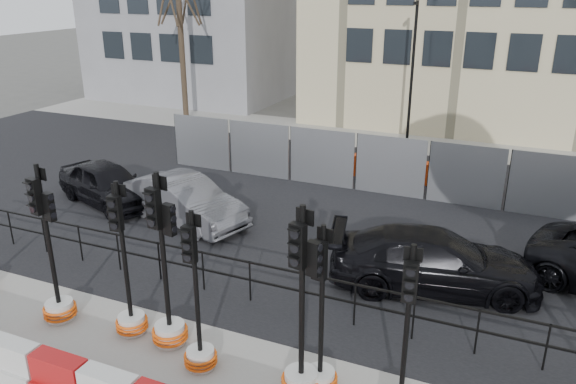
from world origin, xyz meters
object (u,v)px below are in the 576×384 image
at_px(traffic_signal_h, 402,383).
at_px(car_a, 107,184).
at_px(traffic_signal_d, 168,306).
at_px(car_c, 434,261).

height_order(traffic_signal_h, car_a, traffic_signal_h).
distance_m(traffic_signal_d, car_c, 6.08).
relative_size(car_a, car_c, 0.84).
height_order(traffic_signal_d, traffic_signal_h, traffic_signal_d).
xyz_separation_m(traffic_signal_d, car_a, (-6.12, 5.46, -0.17)).
bearing_deg(car_a, traffic_signal_h, -98.59).
bearing_deg(car_c, traffic_signal_h, 169.43).
xyz_separation_m(car_a, car_c, (10.46, -1.22, 0.02)).
distance_m(traffic_signal_h, car_c, 4.39).
bearing_deg(traffic_signal_h, car_a, 146.45).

